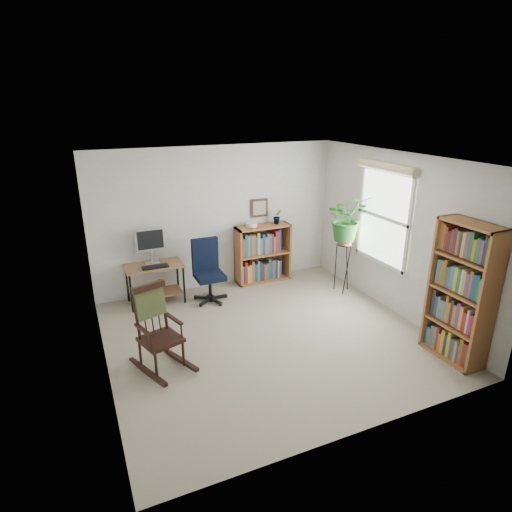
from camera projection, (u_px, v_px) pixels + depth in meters
name	position (u px, v px, depth m)	size (l,w,h in m)	color
floor	(268.00, 336.00, 5.90)	(4.20, 4.00, 0.00)	gray
ceiling	(270.00, 160.00, 5.07)	(4.20, 4.00, 0.00)	silver
wall_back	(218.00, 218.00, 7.20)	(4.20, 0.00, 2.40)	silver
wall_front	(366.00, 325.00, 3.77)	(4.20, 0.00, 2.40)	silver
wall_left	(96.00, 281.00, 4.69)	(0.00, 4.00, 2.40)	silver
wall_right	(397.00, 235.00, 6.28)	(0.00, 4.00, 2.40)	silver
window	(383.00, 218.00, 6.46)	(0.12, 1.20, 1.50)	silver
desk	(155.00, 284.00, 6.80)	(0.89, 0.49, 0.64)	brown
monitor	(151.00, 245.00, 6.72)	(0.46, 0.16, 0.56)	#B0B0B4
keyboard	(155.00, 267.00, 6.58)	(0.40, 0.15, 0.03)	black
office_chair	(209.00, 271.00, 6.78)	(0.56, 0.56, 1.02)	black
rocking_chair	(160.00, 329.00, 5.03)	(0.55, 0.92, 1.06)	black
low_bookshelf	(263.00, 254.00, 7.57)	(0.97, 0.32, 1.02)	#935A30
tall_bookshelf	(461.00, 293.00, 5.14)	(0.33, 0.77, 1.76)	#935A30
plant_stand	(343.00, 264.00, 7.15)	(0.27, 0.27, 0.98)	black
spider_plant	(348.00, 196.00, 6.75)	(1.69, 1.88, 1.46)	#225E21
potted_plant_small	(277.00, 221.00, 7.49)	(0.13, 0.24, 0.11)	#225E21
framed_picture	(259.00, 208.00, 7.43)	(0.32, 0.04, 0.32)	black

